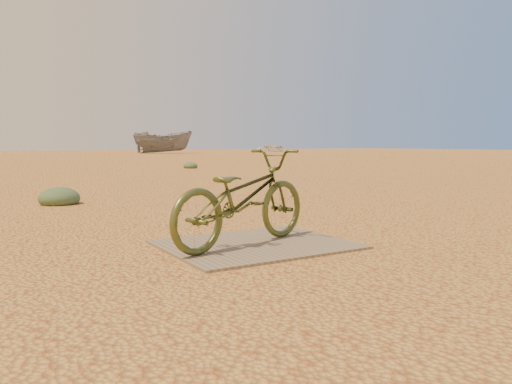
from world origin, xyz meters
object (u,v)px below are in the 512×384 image
plywood_board (256,244)px  boat_mid_right (163,142)px  boat_far_right (273,147)px  bicycle (242,198)px

plywood_board → boat_mid_right: 39.69m
plywood_board → boat_far_right: size_ratio=0.36×
boat_far_right → bicycle: bearing=-105.2°
bicycle → boat_far_right: (27.36, 41.58, 0.02)m
plywood_board → bicycle: bearing=-175.6°
boat_mid_right → boat_far_right: size_ratio=1.18×
bicycle → boat_mid_right: (13.36, 37.42, 0.55)m
plywood_board → bicycle: size_ratio=1.01×
boat_far_right → plywood_board: bearing=-105.0°
boat_mid_right → plywood_board: bearing=174.4°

